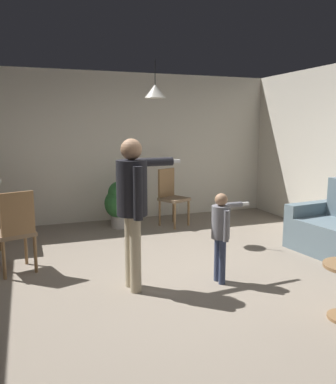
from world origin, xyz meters
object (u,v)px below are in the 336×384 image
person_adult (133,198)px  person_child (221,228)px  dining_chair_near_wall (171,195)px  dining_chair_by_counter (16,229)px  potted_plant_corner (120,202)px

person_adult → person_child: bearing=76.7°
person_adult → dining_chair_near_wall: 2.85m
dining_chair_by_counter → potted_plant_corner: 2.36m
person_child → dining_chair_near_wall: (0.38, 2.64, -0.09)m
dining_chair_near_wall → person_child: bearing=55.0°
dining_chair_near_wall → potted_plant_corner: (-0.89, 0.13, -0.10)m
dining_chair_by_counter → dining_chair_near_wall: same height
potted_plant_corner → dining_chair_near_wall: bearing=-8.1°
person_adult → person_child: 1.04m
person_child → potted_plant_corner: (-0.51, 2.76, -0.19)m
dining_chair_by_counter → potted_plant_corner: dining_chair_by_counter is taller
person_adult → potted_plant_corner: (0.45, 2.60, -0.56)m
person_adult → person_child: (0.96, -0.16, -0.37)m
person_child → potted_plant_corner: bearing=-172.8°
person_adult → dining_chair_by_counter: person_adult is taller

